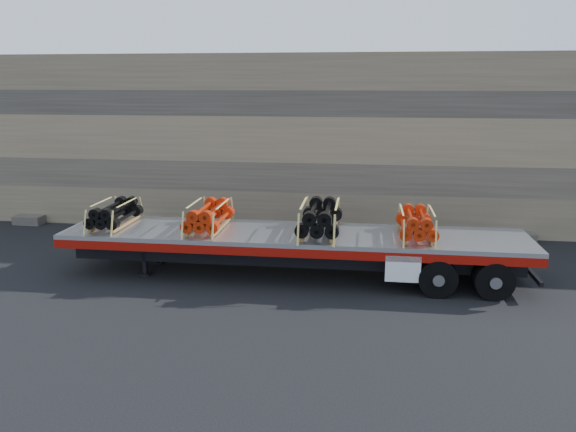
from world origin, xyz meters
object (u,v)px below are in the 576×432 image
bundle_front (115,214)px  bundle_midfront (209,217)px  bundle_midrear (320,219)px  bundle_rear (416,224)px  trailer (293,254)px

bundle_front → bundle_midfront: bearing=-0.0°
bundle_front → bundle_midrear: bearing=0.0°
bundle_midfront → bundle_rear: size_ratio=1.04×
bundle_midrear → bundle_midfront: bearing=-180.0°
bundle_front → bundle_midfront: (3.09, 0.01, 0.02)m
bundle_front → bundle_midrear: bundle_midrear is taller
trailer → bundle_midrear: bundle_midrear is taller
bundle_midfront → bundle_midrear: bundle_midrear is taller
bundle_front → trailer: bearing=0.0°
trailer → bundle_front: (-5.74, -0.02, 1.08)m
bundle_front → bundle_rear: 9.45m
bundle_midrear → bundle_rear: bundle_midrear is taller
trailer → bundle_midrear: bearing=-0.0°
bundle_midfront → trailer: bearing=0.0°
bundle_midfront → bundle_rear: bearing=0.0°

